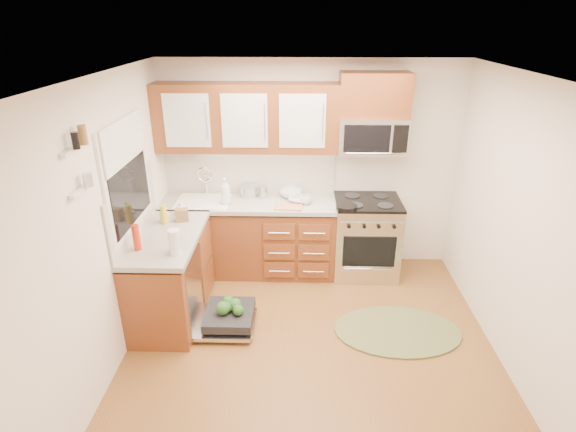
{
  "coord_description": "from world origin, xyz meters",
  "views": [
    {
      "loc": [
        -0.13,
        -3.43,
        2.91
      ],
      "look_at": [
        -0.24,
        0.85,
        1.0
      ],
      "focal_mm": 28.0,
      "sensor_mm": 36.0,
      "label": 1
    }
  ],
  "objects_px": {
    "rug": "(397,331)",
    "paper_towel_roll": "(175,242)",
    "range": "(365,237)",
    "cup": "(306,200)",
    "dishwasher": "(226,318)",
    "cutting_board": "(289,207)",
    "skillet": "(346,207)",
    "bowl_b": "(291,193)",
    "bowl_a": "(299,200)",
    "microwave": "(372,135)",
    "upper_cabinets": "(246,118)",
    "stock_pot": "(249,191)",
    "sink": "(204,211)"
  },
  "relations": [
    {
      "from": "skillet",
      "to": "bowl_b",
      "type": "height_order",
      "value": "bowl_b"
    },
    {
      "from": "paper_towel_roll",
      "to": "bowl_b",
      "type": "distance_m",
      "value": 1.77
    },
    {
      "from": "sink",
      "to": "skillet",
      "type": "relative_size",
      "value": 2.64
    },
    {
      "from": "bowl_b",
      "to": "cup",
      "type": "xyz_separation_m",
      "value": [
        0.17,
        -0.23,
        0.01
      ]
    },
    {
      "from": "upper_cabinets",
      "to": "cutting_board",
      "type": "relative_size",
      "value": 6.79
    },
    {
      "from": "skillet",
      "to": "cup",
      "type": "xyz_separation_m",
      "value": [
        -0.45,
        0.19,
        0.0
      ]
    },
    {
      "from": "sink",
      "to": "cutting_board",
      "type": "distance_m",
      "value": 1.03
    },
    {
      "from": "cutting_board",
      "to": "cup",
      "type": "height_order",
      "value": "cup"
    },
    {
      "from": "skillet",
      "to": "cup",
      "type": "height_order",
      "value": "cup"
    },
    {
      "from": "dishwasher",
      "to": "bowl_a",
      "type": "relative_size",
      "value": 3.01
    },
    {
      "from": "range",
      "to": "bowl_a",
      "type": "relative_size",
      "value": 4.08
    },
    {
      "from": "upper_cabinets",
      "to": "cup",
      "type": "distance_m",
      "value": 1.14
    },
    {
      "from": "bowl_a",
      "to": "cup",
      "type": "bearing_deg",
      "value": -35.6
    },
    {
      "from": "sink",
      "to": "bowl_b",
      "type": "bearing_deg",
      "value": 9.5
    },
    {
      "from": "range",
      "to": "cup",
      "type": "xyz_separation_m",
      "value": [
        -0.73,
        -0.06,
        0.5
      ]
    },
    {
      "from": "bowl_a",
      "to": "cup",
      "type": "height_order",
      "value": "cup"
    },
    {
      "from": "range",
      "to": "bowl_b",
      "type": "xyz_separation_m",
      "value": [
        -0.9,
        0.16,
        0.49
      ]
    },
    {
      "from": "skillet",
      "to": "bowl_b",
      "type": "distance_m",
      "value": 0.75
    },
    {
      "from": "upper_cabinets",
      "to": "cup",
      "type": "xyz_separation_m",
      "value": [
        0.68,
        -0.21,
        -0.9
      ]
    },
    {
      "from": "paper_towel_roll",
      "to": "stock_pot",
      "type": "bearing_deg",
      "value": 70.13
    },
    {
      "from": "upper_cabinets",
      "to": "skillet",
      "type": "relative_size",
      "value": 8.73
    },
    {
      "from": "upper_cabinets",
      "to": "microwave",
      "type": "xyz_separation_m",
      "value": [
        1.41,
        -0.02,
        -0.18
      ]
    },
    {
      "from": "bowl_a",
      "to": "dishwasher",
      "type": "bearing_deg",
      "value": -123.18
    },
    {
      "from": "skillet",
      "to": "bowl_b",
      "type": "relative_size",
      "value": 0.86
    },
    {
      "from": "dishwasher",
      "to": "cutting_board",
      "type": "distance_m",
      "value": 1.41
    },
    {
      "from": "rug",
      "to": "paper_towel_roll",
      "type": "xyz_separation_m",
      "value": [
        -2.13,
        -0.1,
        1.03
      ]
    },
    {
      "from": "dishwasher",
      "to": "bowl_b",
      "type": "xyz_separation_m",
      "value": [
        0.64,
        1.29,
        0.87
      ]
    },
    {
      "from": "cutting_board",
      "to": "bowl_a",
      "type": "xyz_separation_m",
      "value": [
        0.12,
        0.17,
        0.02
      ]
    },
    {
      "from": "paper_towel_roll",
      "to": "skillet",
      "type": "bearing_deg",
      "value": 31.85
    },
    {
      "from": "upper_cabinets",
      "to": "sink",
      "type": "bearing_deg",
      "value": -163.55
    },
    {
      "from": "sink",
      "to": "rug",
      "type": "bearing_deg",
      "value": -28.59
    },
    {
      "from": "range",
      "to": "stock_pot",
      "type": "bearing_deg",
      "value": 173.11
    },
    {
      "from": "cup",
      "to": "range",
      "type": "bearing_deg",
      "value": 5.04
    },
    {
      "from": "stock_pot",
      "to": "dishwasher",
      "type": "bearing_deg",
      "value": -95.8
    },
    {
      "from": "cutting_board",
      "to": "bowl_b",
      "type": "xyz_separation_m",
      "value": [
        0.02,
        0.34,
        0.03
      ]
    },
    {
      "from": "sink",
      "to": "cutting_board",
      "type": "bearing_deg",
      "value": -9.61
    },
    {
      "from": "cutting_board",
      "to": "bowl_b",
      "type": "distance_m",
      "value": 0.34
    },
    {
      "from": "bowl_a",
      "to": "range",
      "type": "bearing_deg",
      "value": 0.64
    },
    {
      "from": "microwave",
      "to": "stock_pot",
      "type": "bearing_deg",
      "value": 177.97
    },
    {
      "from": "dishwasher",
      "to": "cutting_board",
      "type": "xyz_separation_m",
      "value": [
        0.62,
        0.95,
        0.84
      ]
    },
    {
      "from": "sink",
      "to": "cutting_board",
      "type": "height_order",
      "value": "cutting_board"
    },
    {
      "from": "sink",
      "to": "dishwasher",
      "type": "bearing_deg",
      "value": -70.8
    },
    {
      "from": "range",
      "to": "stock_pot",
      "type": "height_order",
      "value": "stock_pot"
    },
    {
      "from": "microwave",
      "to": "sink",
      "type": "bearing_deg",
      "value": -176.15
    },
    {
      "from": "bowl_a",
      "to": "bowl_b",
      "type": "height_order",
      "value": "bowl_b"
    },
    {
      "from": "paper_towel_roll",
      "to": "dishwasher",
      "type": "bearing_deg",
      "value": 20.38
    },
    {
      "from": "dishwasher",
      "to": "stock_pot",
      "type": "xyz_separation_m",
      "value": [
        0.13,
        1.3,
        0.89
      ]
    },
    {
      "from": "range",
      "to": "microwave",
      "type": "bearing_deg",
      "value": 90.0
    },
    {
      "from": "sink",
      "to": "stock_pot",
      "type": "distance_m",
      "value": 0.58
    },
    {
      "from": "microwave",
      "to": "bowl_a",
      "type": "relative_size",
      "value": 3.26
    }
  ]
}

